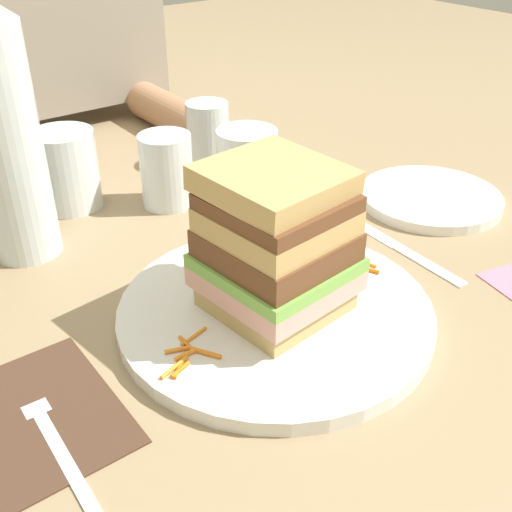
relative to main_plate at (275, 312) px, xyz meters
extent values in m
plane|color=#9E8460|center=(0.02, 0.01, -0.01)|extent=(3.00, 3.00, 0.00)
cylinder|color=white|center=(0.00, 0.00, 0.00)|extent=(0.30, 0.30, 0.01)
cube|color=tan|center=(0.00, 0.00, 0.02)|extent=(0.12, 0.12, 0.02)
cube|color=#E0A393|center=(0.00, 0.00, 0.04)|extent=(0.13, 0.13, 0.02)
cube|color=#7AB74C|center=(0.00, 0.00, 0.05)|extent=(0.13, 0.13, 0.01)
cube|color=brown|center=(0.00, 0.00, 0.07)|extent=(0.12, 0.12, 0.03)
cube|color=tan|center=(0.00, 0.00, 0.10)|extent=(0.12, 0.12, 0.02)
cube|color=brown|center=(0.00, 0.00, 0.12)|extent=(0.12, 0.12, 0.01)
cube|color=tan|center=(0.00, 0.00, 0.13)|extent=(0.12, 0.12, 0.03)
cylinder|color=orange|center=(-0.09, -0.02, 0.01)|extent=(0.02, 0.03, 0.00)
cylinder|color=orange|center=(-0.10, 0.00, 0.01)|extent=(0.00, 0.02, 0.00)
cylinder|color=orange|center=(-0.11, 0.00, 0.01)|extent=(0.02, 0.01, 0.00)
cylinder|color=orange|center=(-0.11, -0.01, 0.01)|extent=(0.02, 0.00, 0.00)
cylinder|color=orange|center=(-0.12, -0.02, 0.01)|extent=(0.03, 0.02, 0.00)
cylinder|color=orange|center=(-0.12, -0.02, 0.01)|extent=(0.03, 0.01, 0.00)
cylinder|color=orange|center=(-0.09, 0.00, 0.01)|extent=(0.03, 0.01, 0.00)
cylinder|color=orange|center=(-0.12, -0.02, 0.01)|extent=(0.02, 0.01, 0.00)
cylinder|color=orange|center=(0.11, 0.02, 0.01)|extent=(0.02, 0.02, 0.00)
cylinder|color=orange|center=(0.11, -0.01, 0.01)|extent=(0.03, 0.02, 0.00)
cylinder|color=orange|center=(0.11, -0.01, 0.01)|extent=(0.02, 0.03, 0.00)
cylinder|color=orange|center=(0.08, 0.01, 0.01)|extent=(0.02, 0.01, 0.00)
cylinder|color=orange|center=(0.09, 0.01, 0.01)|extent=(0.03, 0.00, 0.00)
cylinder|color=orange|center=(0.12, 0.00, 0.01)|extent=(0.01, 0.02, 0.00)
cylinder|color=orange|center=(0.09, 0.02, 0.01)|extent=(0.02, 0.01, 0.00)
cylinder|color=orange|center=(0.10, 0.02, 0.01)|extent=(0.02, 0.02, 0.00)
cylinder|color=orange|center=(0.09, 0.01, 0.01)|extent=(0.02, 0.02, 0.00)
cylinder|color=orange|center=(0.10, 0.01, 0.01)|extent=(0.02, 0.02, 0.00)
cube|color=#4C3323|center=(-0.22, 0.01, -0.01)|extent=(0.11, 0.15, 0.00)
cube|color=silver|center=(-0.23, -0.04, 0.00)|extent=(0.01, 0.11, 0.00)
cube|color=silver|center=(-0.22, 0.02, 0.00)|extent=(0.02, 0.02, 0.00)
cylinder|color=silver|center=(-0.22, 0.05, 0.00)|extent=(0.00, 0.04, 0.00)
cylinder|color=silver|center=(-0.22, 0.05, 0.00)|extent=(0.00, 0.04, 0.00)
cylinder|color=silver|center=(-0.23, 0.05, 0.00)|extent=(0.00, 0.04, 0.00)
cylinder|color=silver|center=(-0.23, 0.05, 0.00)|extent=(0.00, 0.04, 0.00)
cube|color=silver|center=(0.19, -0.03, -0.01)|extent=(0.02, 0.10, 0.00)
cube|color=silver|center=(0.20, 0.07, -0.01)|extent=(0.02, 0.11, 0.00)
cylinder|color=white|center=(0.14, 0.23, 0.04)|extent=(0.08, 0.08, 0.09)
cylinder|color=orange|center=(0.14, 0.23, 0.02)|extent=(0.07, 0.07, 0.06)
cylinder|color=silver|center=(-0.14, 0.26, 0.12)|extent=(0.07, 0.07, 0.25)
cylinder|color=silver|center=(-0.06, 0.34, 0.04)|extent=(0.08, 0.08, 0.10)
cylinder|color=silver|center=(0.15, 0.35, 0.04)|extent=(0.06, 0.06, 0.09)
cylinder|color=silver|center=(0.04, 0.27, 0.04)|extent=(0.07, 0.07, 0.09)
cylinder|color=white|center=(0.31, 0.07, 0.00)|extent=(0.18, 0.18, 0.01)
cylinder|color=tan|center=(0.18, 0.48, 0.02)|extent=(0.06, 0.22, 0.06)
sphere|color=tan|center=(0.18, 0.37, 0.02)|extent=(0.06, 0.06, 0.06)
cube|color=gray|center=(0.02, 0.65, 0.18)|extent=(0.43, 0.12, 0.31)
camera|label=1|loc=(-0.30, -0.37, 0.35)|focal=43.63mm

